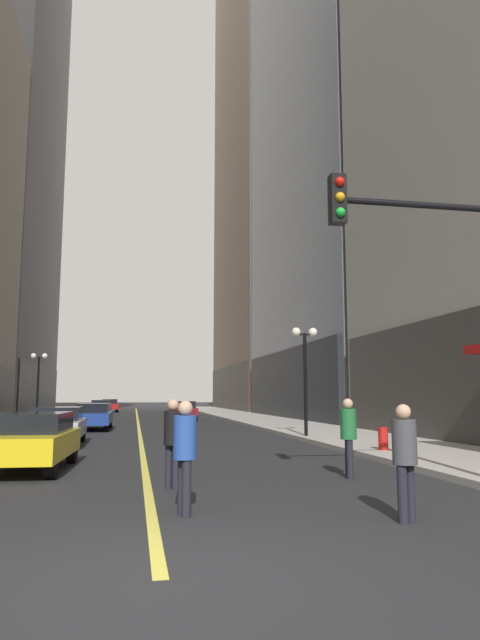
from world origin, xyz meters
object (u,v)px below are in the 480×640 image
(pedestrian_in_black_coat, at_px, (173,436))
(pedestrian_in_green_parka, at_px, (348,432))
(car_blue, at_px, (93,415))
(pedestrian_in_blue_hoodie, at_px, (185,448))
(car_silver, at_px, (56,424))
(pedestrian_with_orange_bag, at_px, (405,453))
(traffic_light_near_right, at_px, (452,284))
(car_maroon, at_px, (183,410))
(car_navy, at_px, (101,407))
(street_lamp_left_far, at_px, (38,371))
(street_lamp_right_mid, at_px, (305,357))
(car_red, at_px, (110,405))
(fire_hydrant_right, at_px, (383,441))
(car_yellow, at_px, (31,439))

(pedestrian_in_black_coat, relative_size, pedestrian_in_green_parka, 1.00)
(car_blue, bearing_deg, pedestrian_in_blue_hoodie, -82.65)
(car_silver, xyz_separation_m, pedestrian_with_orange_bag, (6.39, -13.43, 0.21))
(car_blue, height_order, traffic_light_near_right, traffic_light_near_right)
(car_maroon, xyz_separation_m, pedestrian_in_green_parka, (1.14, -28.45, 0.25))
(car_navy, distance_m, street_lamp_left_far, 12.34)
(pedestrian_with_orange_bag, bearing_deg, street_lamp_right_mid, 78.29)
(car_red, height_order, fire_hydrant_right, car_red)
(pedestrian_in_green_parka, bearing_deg, traffic_light_near_right, -63.86)
(pedestrian_with_orange_bag, distance_m, street_lamp_left_far, 32.58)
(car_navy, distance_m, traffic_light_near_right, 41.78)
(car_blue, height_order, car_navy, same)
(pedestrian_in_blue_hoodie, bearing_deg, fire_hydrant_right, 48.70)
(car_maroon, relative_size, traffic_light_near_right, 0.77)
(car_navy, bearing_deg, car_red, 88.45)
(car_navy, height_order, traffic_light_near_right, traffic_light_near_right)
(car_yellow, relative_size, car_silver, 0.98)
(pedestrian_with_orange_bag, distance_m, pedestrian_in_green_parka, 4.17)
(car_red, bearing_deg, car_navy, -91.55)
(car_blue, relative_size, car_navy, 1.00)
(pedestrian_in_blue_hoodie, height_order, pedestrian_in_green_parka, pedestrian_in_green_parka)
(car_maroon, height_order, pedestrian_in_blue_hoodie, pedestrian_in_blue_hoodie)
(car_silver, height_order, street_lamp_left_far, street_lamp_left_far)
(car_blue, height_order, fire_hydrant_right, car_blue)
(street_lamp_left_far, bearing_deg, pedestrian_in_black_coat, -76.04)
(car_blue, xyz_separation_m, street_lamp_left_far, (-4.10, 8.56, 2.54))
(street_lamp_left_far, relative_size, fire_hydrant_right, 5.54)
(pedestrian_in_black_coat, relative_size, street_lamp_right_mid, 0.37)
(car_navy, height_order, pedestrian_in_black_coat, pedestrian_in_black_coat)
(car_red, xyz_separation_m, pedestrian_in_green_parka, (6.97, -49.38, 0.25))
(car_blue, distance_m, car_maroon, 11.47)
(car_blue, relative_size, street_lamp_right_mid, 1.07)
(car_maroon, bearing_deg, car_red, 105.55)
(car_navy, height_order, street_lamp_left_far, street_lamp_left_far)
(fire_hydrant_right, bearing_deg, pedestrian_in_blue_hoodie, -131.30)
(car_blue, bearing_deg, pedestrian_with_orange_bag, -75.65)
(street_lamp_right_mid, bearing_deg, car_blue, 137.07)
(pedestrian_in_green_parka, bearing_deg, car_blue, 109.56)
(car_blue, distance_m, pedestrian_in_green_parka, 19.43)
(car_silver, relative_size, street_lamp_left_far, 0.95)
(street_lamp_left_far, bearing_deg, car_blue, -64.41)
(pedestrian_in_black_coat, bearing_deg, car_navy, 95.12)
(traffic_light_near_right, relative_size, fire_hydrant_right, 7.06)
(pedestrian_in_blue_hoodie, xyz_separation_m, pedestrian_in_black_coat, (-0.01, 2.44, 0.00))
(pedestrian_in_green_parka, bearing_deg, pedestrian_with_orange_bag, -100.63)
(pedestrian_in_black_coat, bearing_deg, street_lamp_right_mid, 61.32)
(car_maroon, bearing_deg, car_blue, -117.86)
(street_lamp_left_far, bearing_deg, car_navy, 73.95)
(car_blue, xyz_separation_m, car_red, (-0.46, 31.07, -0.00))
(car_maroon, relative_size, street_lamp_left_far, 0.98)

